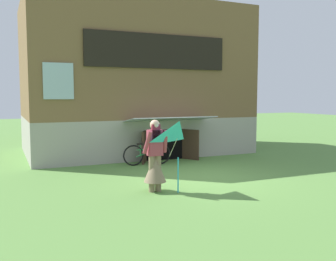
% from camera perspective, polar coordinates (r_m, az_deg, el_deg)
% --- Properties ---
extents(ground_plane, '(60.00, 60.00, 0.00)m').
position_cam_1_polar(ground_plane, '(10.48, 4.73, -6.99)').
color(ground_plane, '#56843D').
extents(log_house, '(8.24, 6.23, 5.60)m').
position_cam_1_polar(log_house, '(15.37, -5.21, 7.40)').
color(log_house, '#9E998E').
rests_on(log_house, ground_plane).
extents(person, '(0.61, 0.53, 1.67)m').
position_cam_1_polar(person, '(8.80, -1.96, -4.66)').
color(person, '#7F6B51').
rests_on(person, ground_plane).
extents(kite, '(0.83, 0.76, 1.60)m').
position_cam_1_polar(kite, '(8.47, 1.75, -0.93)').
color(kite, '#2DB2CC').
rests_on(kite, ground_plane).
extents(bicycle_green, '(1.56, 0.20, 0.71)m').
position_cam_1_polar(bicycle_green, '(12.21, -3.16, -3.57)').
color(bicycle_green, black).
rests_on(bicycle_green, ground_plane).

